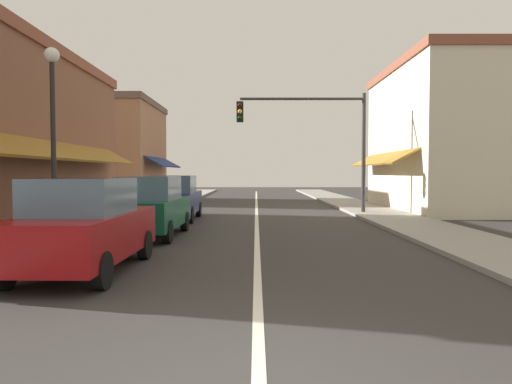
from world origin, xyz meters
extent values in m
plane|color=#33302D|center=(0.00, 18.00, 0.00)|extent=(80.00, 80.00, 0.00)
cube|color=#A39E99|center=(-5.50, 18.00, 0.06)|extent=(2.60, 56.00, 0.12)
cube|color=gray|center=(5.50, 18.00, 0.06)|extent=(2.60, 56.00, 0.12)
cube|color=silver|center=(0.00, 18.00, 0.00)|extent=(0.14, 52.00, 0.01)
cube|color=slate|center=(-6.86, 12.00, 1.40)|extent=(0.08, 10.64, 1.80)
cube|color=olive|center=(-6.25, 12.00, 2.60)|extent=(1.27, 11.76, 0.73)
cube|color=slate|center=(-6.86, 8.92, 4.23)|extent=(0.08, 1.10, 1.30)
cube|color=slate|center=(-6.86, 15.08, 4.23)|extent=(0.08, 1.10, 1.30)
cube|color=beige|center=(9.75, 20.00, 3.45)|extent=(5.90, 10.00, 6.89)
cube|color=brown|center=(9.75, 20.00, 7.09)|extent=(6.10, 10.20, 0.40)
cube|color=slate|center=(6.86, 20.00, 1.40)|extent=(0.08, 7.60, 1.80)
cube|color=olive|center=(6.25, 20.00, 2.60)|extent=(1.27, 8.40, 0.73)
cube|color=slate|center=(6.86, 17.80, 4.96)|extent=(0.08, 1.10, 1.30)
cube|color=slate|center=(6.86, 22.20, 4.96)|extent=(0.08, 1.10, 1.30)
cube|color=#9E6B4C|center=(-9.13, 28.00, 3.12)|extent=(4.67, 8.00, 6.24)
cube|color=brown|center=(-9.13, 28.00, 6.44)|extent=(4.87, 8.20, 0.40)
cube|color=slate|center=(-6.86, 28.00, 1.40)|extent=(0.08, 6.08, 1.80)
cube|color=navy|center=(-6.25, 28.00, 2.60)|extent=(1.27, 6.72, 0.73)
cube|color=slate|center=(-6.86, 26.24, 4.49)|extent=(0.08, 1.10, 1.30)
cube|color=slate|center=(-6.86, 29.76, 4.49)|extent=(0.08, 1.10, 1.30)
cube|color=maroon|center=(-3.26, 5.15, 0.71)|extent=(1.80, 4.13, 0.80)
cube|color=slate|center=(-3.26, 5.05, 1.44)|extent=(1.56, 2.03, 0.66)
cylinder|color=black|center=(-4.02, 6.51, 0.31)|extent=(0.21, 0.62, 0.62)
cylinder|color=black|center=(-2.44, 6.48, 0.31)|extent=(0.21, 0.62, 0.62)
cylinder|color=black|center=(-4.08, 3.81, 0.31)|extent=(0.21, 0.62, 0.62)
cylinder|color=black|center=(-2.49, 3.78, 0.31)|extent=(0.21, 0.62, 0.62)
cube|color=#0F4C33|center=(-3.13, 10.09, 0.71)|extent=(1.80, 4.13, 0.80)
cube|color=slate|center=(-3.13, 9.99, 1.44)|extent=(1.56, 2.03, 0.66)
cylinder|color=black|center=(-3.90, 11.46, 0.31)|extent=(0.21, 0.62, 0.62)
cylinder|color=black|center=(-2.32, 11.43, 0.31)|extent=(0.21, 0.62, 0.62)
cylinder|color=black|center=(-3.95, 8.75, 0.31)|extent=(0.21, 0.62, 0.62)
cylinder|color=black|center=(-2.37, 8.72, 0.31)|extent=(0.21, 0.62, 0.62)
cube|color=navy|center=(-3.26, 15.02, 0.71)|extent=(1.76, 4.12, 0.80)
cube|color=slate|center=(-3.26, 14.92, 1.44)|extent=(1.54, 2.02, 0.66)
cylinder|color=black|center=(-4.06, 16.37, 0.31)|extent=(0.21, 0.62, 0.62)
cylinder|color=black|center=(-2.48, 16.39, 0.31)|extent=(0.21, 0.62, 0.62)
cylinder|color=black|center=(-4.04, 13.66, 0.31)|extent=(0.21, 0.62, 0.62)
cylinder|color=black|center=(-2.45, 13.68, 0.31)|extent=(0.21, 0.62, 0.62)
cylinder|color=#333333|center=(4.80, 17.49, 2.71)|extent=(0.18, 0.18, 5.42)
cylinder|color=#333333|center=(2.03, 17.49, 5.17)|extent=(5.54, 0.12, 0.12)
cube|color=black|center=(-0.74, 17.31, 4.57)|extent=(0.30, 0.24, 0.90)
sphere|color=#420F0F|center=(-0.74, 17.18, 4.85)|extent=(0.20, 0.20, 0.20)
sphere|color=yellow|center=(-0.74, 17.18, 4.57)|extent=(0.20, 0.20, 0.20)
sphere|color=#0C3316|center=(-0.74, 17.18, 4.29)|extent=(0.20, 0.20, 0.20)
cylinder|color=black|center=(-4.96, 7.83, 2.27)|extent=(0.12, 0.12, 4.54)
sphere|color=white|center=(-4.96, 7.83, 4.72)|extent=(0.36, 0.36, 0.36)
camera|label=1|loc=(-0.03, -3.69, 1.87)|focal=33.12mm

